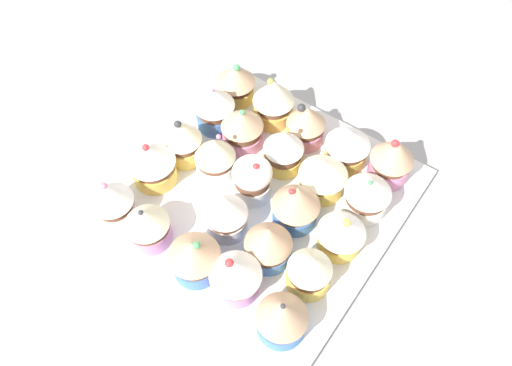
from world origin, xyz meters
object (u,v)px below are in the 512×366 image
(cupcake_22, at_px, (147,225))
(cupcake_13, at_px, (217,154))
(cupcake_10, at_px, (340,234))
(cupcake_23, at_px, (112,201))
(cupcake_8, at_px, (242,127))
(cupcake_14, at_px, (183,139))
(cupcake_4, at_px, (236,82))
(cupcake_6, at_px, (323,175))
(cupcake_2, at_px, (304,123))
(cupcake_21, at_px, (194,256))
(cupcake_17, at_px, (227,214))
(cupcake_19, at_px, (282,316))
(cupcake_1, at_px, (347,146))
(cupcake_7, at_px, (283,148))
(cupcake_16, at_px, (268,243))
(baking_tray, at_px, (256,197))
(cupcake_3, at_px, (273,100))
(cupcake_12, at_px, (251,180))
(cupcake_15, at_px, (309,270))
(cupcake_18, at_px, (152,162))
(cupcake_0, at_px, (392,159))
(cupcake_9, at_px, (214,107))
(cupcake_11, at_px, (295,205))
(cupcake_20, at_px, (236,275))
(cupcake_5, at_px, (367,194))

(cupcake_22, bearing_deg, cupcake_13, -90.87)
(cupcake_10, xyz_separation_m, cupcake_23, (0.27, 0.14, 0.00))
(cupcake_8, height_order, cupcake_14, cupcake_14)
(cupcake_4, distance_m, cupcake_6, 0.21)
(cupcake_2, bearing_deg, cupcake_21, 91.81)
(cupcake_17, bearing_deg, cupcake_19, 152.56)
(cupcake_1, bearing_deg, cupcake_7, 39.45)
(cupcake_1, relative_size, cupcake_16, 0.98)
(baking_tray, distance_m, cupcake_2, 0.13)
(cupcake_3, height_order, cupcake_21, cupcake_3)
(cupcake_3, relative_size, cupcake_8, 1.14)
(cupcake_6, bearing_deg, cupcake_12, 41.42)
(cupcake_10, relative_size, cupcake_21, 0.94)
(cupcake_13, xyz_separation_m, cupcake_16, (-0.14, 0.07, -0.00))
(cupcake_13, xyz_separation_m, cupcake_21, (-0.08, 0.14, 0.00))
(cupcake_10, bearing_deg, cupcake_19, 90.53)
(cupcake_15, bearing_deg, cupcake_21, 28.88)
(baking_tray, height_order, cupcake_3, cupcake_3)
(cupcake_12, bearing_deg, cupcake_13, -6.68)
(cupcake_4, xyz_separation_m, cupcake_18, (-0.00, 0.19, 0.00))
(cupcake_10, bearing_deg, cupcake_3, -33.98)
(cupcake_0, xyz_separation_m, cupcake_4, (0.27, 0.00, -0.01))
(cupcake_9, distance_m, cupcake_11, 0.20)
(cupcake_20, bearing_deg, cupcake_5, -110.07)
(cupcake_6, distance_m, cupcake_22, 0.24)
(cupcake_6, relative_size, cupcake_10, 1.00)
(cupcake_9, relative_size, cupcake_15, 1.13)
(cupcake_5, height_order, cupcake_12, same)
(baking_tray, xyz_separation_m, cupcake_2, (0.00, -0.12, 0.04))
(cupcake_21, bearing_deg, cupcake_11, -114.12)
(cupcake_2, bearing_deg, cupcake_17, 91.17)
(cupcake_1, bearing_deg, cupcake_10, 116.96)
(cupcake_0, height_order, cupcake_2, cupcake_0)
(cupcake_1, height_order, cupcake_6, cupcake_1)
(cupcake_8, height_order, cupcake_10, cupcake_8)
(cupcake_16, relative_size, cupcake_22, 1.02)
(cupcake_2, height_order, cupcake_23, cupcake_23)
(cupcake_2, relative_size, cupcake_6, 1.09)
(cupcake_12, bearing_deg, cupcake_0, -134.63)
(cupcake_15, relative_size, cupcake_23, 0.92)
(cupcake_12, height_order, cupcake_16, cupcake_12)
(cupcake_19, relative_size, cupcake_22, 1.15)
(cupcake_12, xyz_separation_m, cupcake_13, (0.06, -0.01, 0.00))
(cupcake_5, distance_m, cupcake_12, 0.16)
(cupcake_13, xyz_separation_m, cupcake_15, (-0.20, 0.07, -0.00))
(cupcake_10, bearing_deg, cupcake_4, -26.49)
(cupcake_7, distance_m, cupcake_11, 0.10)
(cupcake_0, relative_size, cupcake_5, 1.14)
(cupcake_7, relative_size, cupcake_10, 1.12)
(baking_tray, bearing_deg, cupcake_9, -28.49)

